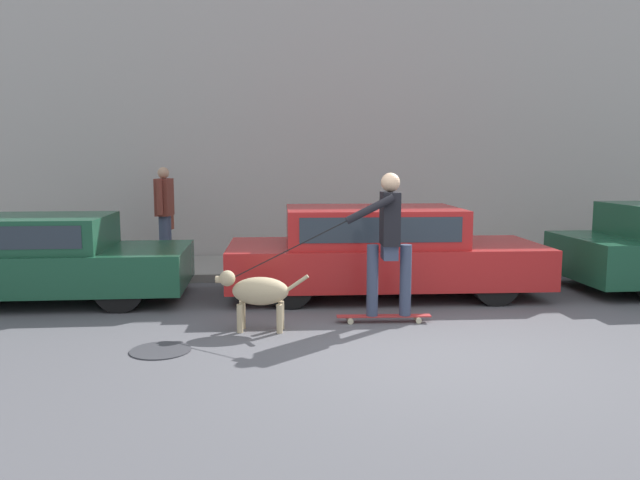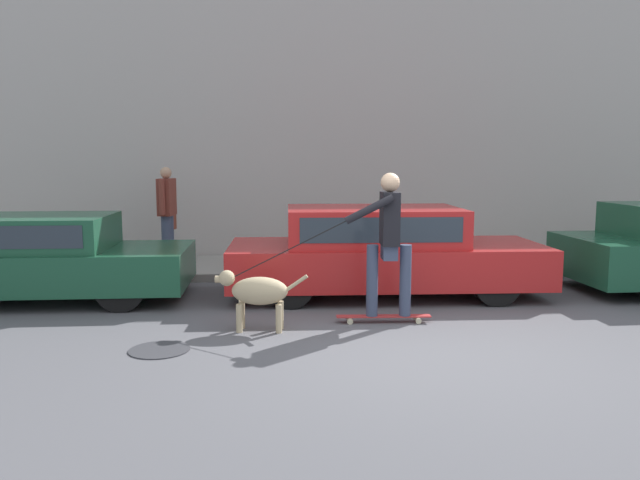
{
  "view_description": "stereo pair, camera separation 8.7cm",
  "coord_description": "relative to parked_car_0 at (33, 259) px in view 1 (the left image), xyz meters",
  "views": [
    {
      "loc": [
        -1.55,
        -6.06,
        1.94
      ],
      "look_at": [
        -0.88,
        1.48,
        0.95
      ],
      "focal_mm": 35.0,
      "sensor_mm": 36.0,
      "label": 1
    },
    {
      "loc": [
        -1.46,
        -6.07,
        1.94
      ],
      "look_at": [
        -0.88,
        1.48,
        0.95
      ],
      "focal_mm": 35.0,
      "sensor_mm": 36.0,
      "label": 2
    }
  ],
  "objects": [
    {
      "name": "ground_plane",
      "position": [
        4.7,
        -2.61,
        -0.59
      ],
      "size": [
        36.0,
        36.0,
        0.0
      ],
      "primitive_type": "plane",
      "color": "#545459"
    },
    {
      "name": "back_wall",
      "position": [
        4.7,
        3.26,
        2.1
      ],
      "size": [
        32.0,
        0.3,
        5.37
      ],
      "color": "#B2ADA8",
      "rests_on": "ground_plane"
    },
    {
      "name": "sidewalk_curb",
      "position": [
        4.7,
        2.1,
        -0.52
      ],
      "size": [
        30.0,
        1.99,
        0.13
      ],
      "color": "gray",
      "rests_on": "ground_plane"
    },
    {
      "name": "parked_car_0",
      "position": [
        0.0,
        0.0,
        0.0
      ],
      "size": [
        4.06,
        1.67,
        1.17
      ],
      "rotation": [
        0.0,
        0.0,
        0.0
      ],
      "color": "black",
      "rests_on": "ground_plane"
    },
    {
      "name": "parked_car_1",
      "position": [
        4.8,
        0.0,
        0.03
      ],
      "size": [
        4.46,
        1.83,
        1.26
      ],
      "rotation": [
        0.0,
        0.0,
        -0.02
      ],
      "color": "black",
      "rests_on": "ground_plane"
    },
    {
      "name": "dog",
      "position": [
        3.07,
        -1.75,
        -0.14
      ],
      "size": [
        1.05,
        0.4,
        0.69
      ],
      "rotation": [
        0.0,
        0.0,
        3.01
      ],
      "color": "tan",
      "rests_on": "ground_plane"
    },
    {
      "name": "skateboarder",
      "position": [
        4.6,
        -1.52,
        0.43
      ],
      "size": [
        2.4,
        0.56,
        1.78
      ],
      "rotation": [
        0.0,
        0.0,
        3.1
      ],
      "color": "beige",
      "rests_on": "ground_plane"
    },
    {
      "name": "pedestrian_with_bag",
      "position": [
        1.46,
        2.08,
        0.46
      ],
      "size": [
        0.27,
        0.72,
        1.67
      ],
      "rotation": [
        0.0,
        0.0,
        -0.12
      ],
      "color": "#3D4760",
      "rests_on": "sidewalk_curb"
    },
    {
      "name": "manhole_cover",
      "position": [
        2.08,
        -2.42,
        -0.58
      ],
      "size": [
        0.62,
        0.62,
        0.01
      ],
      "color": "#38383D",
      "rests_on": "ground_plane"
    }
  ]
}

